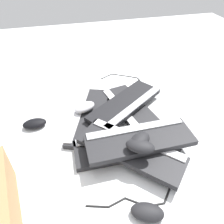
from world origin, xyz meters
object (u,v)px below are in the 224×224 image
keyboard_3 (126,104)px  mouse_3 (148,212)px  keyboard_4 (131,149)px  keyboard_2 (89,115)px  mouse_2 (140,141)px  keyboard_0 (126,146)px  keyboard_5 (140,139)px  keyboard_1 (132,111)px  mouse_1 (35,124)px  mouse_0 (140,146)px  mouse_4 (85,107)px

keyboard_3 → mouse_3: keyboard_3 is taller
keyboard_4 → mouse_3: size_ratio=3.80×
keyboard_2 → keyboard_3: 0.20m
mouse_2 → keyboard_0: bearing=71.9°
keyboard_3 → keyboard_5: size_ratio=1.01×
keyboard_1 → mouse_1: mouse_1 is taller
keyboard_1 → keyboard_3: size_ratio=1.03×
mouse_0 → mouse_2: same height
keyboard_1 → mouse_1: 0.49m
keyboard_4 → mouse_2: (0.02, 0.02, 0.07)m
keyboard_2 → mouse_0: bearing=23.1°
keyboard_5 → mouse_0: (0.07, -0.02, 0.04)m
mouse_1 → mouse_3: same height
mouse_3 → mouse_4: bearing=-54.8°
keyboard_2 → mouse_3: 0.55m
keyboard_1 → mouse_4: bearing=-100.1°
keyboard_4 → keyboard_2: bearing=-156.3°
mouse_3 → keyboard_1: bearing=-79.7°
keyboard_2 → keyboard_5: size_ratio=1.05×
keyboard_3 → mouse_2: (0.32, -0.04, 0.07)m
keyboard_3 → mouse_2: mouse_2 is taller
keyboard_5 → mouse_3: bearing=-13.1°
keyboard_2 → keyboard_4: 0.32m
keyboard_2 → mouse_4: bearing=-150.8°
mouse_3 → keyboard_3: bearing=-76.1°
keyboard_2 → keyboard_3: keyboard_3 is taller
mouse_4 → keyboard_3: bearing=-30.9°
keyboard_4 → mouse_4: mouse_4 is taller
mouse_2 → mouse_3: (0.23, -0.04, -0.09)m
keyboard_4 → keyboard_5: (-0.02, 0.04, 0.03)m
keyboard_2 → mouse_1: bearing=-88.9°
keyboard_0 → mouse_0: size_ratio=4.03×
keyboard_1 → mouse_2: (0.29, -0.07, 0.10)m
keyboard_1 → mouse_0: mouse_0 is taller
keyboard_1 → mouse_4: mouse_4 is taller
mouse_4 → mouse_3: bearing=-103.9°
keyboard_5 → mouse_4: (-0.30, -0.18, -0.02)m
keyboard_0 → keyboard_3: bearing=163.5°
keyboard_3 → mouse_1: keyboard_3 is taller
keyboard_2 → mouse_2: 0.36m
mouse_1 → mouse_4: bearing=5.4°
mouse_2 → mouse_4: bearing=73.9°
keyboard_0 → keyboard_4: (0.05, 0.01, 0.03)m
keyboard_0 → mouse_1: bearing=-121.9°
keyboard_1 → keyboard_4: keyboard_4 is taller
keyboard_1 → keyboard_4: 0.29m
keyboard_5 → mouse_3: size_ratio=4.01×
keyboard_1 → keyboard_5: 0.27m
keyboard_2 → keyboard_5: 0.33m
keyboard_5 → mouse_3: 0.28m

